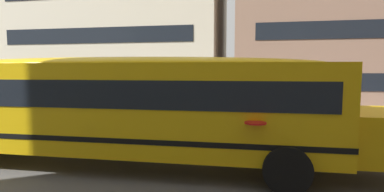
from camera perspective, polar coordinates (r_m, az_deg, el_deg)
The scene contains 6 objects.
ground_plane at distance 9.92m, azimuth 1.32°, elevation -10.52°, with size 400.00×400.00×0.00m, color #54514F.
sidewalk_far at distance 18.12m, azimuth 5.66°, elevation -3.35°, with size 120.00×3.00×0.01m, color gray.
lane_centreline at distance 9.92m, azimuth 1.32°, elevation -10.50°, with size 110.00×0.16×0.01m, color silver.
school_bus at distance 8.35m, azimuth -12.47°, elevation -1.00°, with size 13.60×3.22×3.03m.
parked_car_grey_beside_sign at distance 21.20m, azimuth -32.67°, elevation -0.62°, with size 3.97×2.02×1.64m.
apartment_block_far_left at distance 28.06m, azimuth -12.56°, elevation 16.50°, with size 17.07×12.00×16.50m.
Camera 1 is at (1.55, -9.43, 2.68)m, focal length 27.23 mm.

